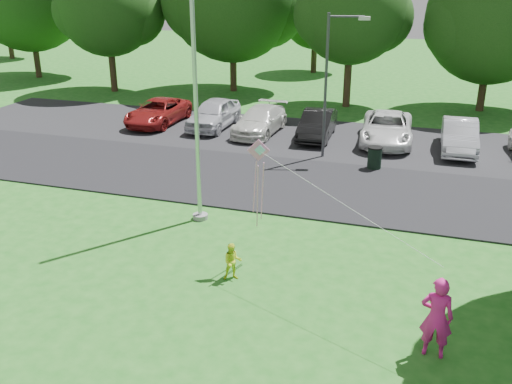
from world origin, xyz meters
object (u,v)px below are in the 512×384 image
(woman, at_px, (437,317))
(kite, at_px, (261,168))
(street_lamp, at_px, (332,74))
(trash_can, at_px, (375,158))
(flagpole, at_px, (196,94))
(child_yellow, at_px, (233,262))

(woman, distance_m, kite, 5.76)
(street_lamp, xyz_separation_m, trash_can, (2.10, -0.97, -3.18))
(trash_can, height_order, kite, kite)
(trash_can, distance_m, woman, 12.17)
(street_lamp, bearing_deg, woman, -84.72)
(woman, xyz_separation_m, kite, (-4.70, 2.72, 1.93))
(street_lamp, bearing_deg, flagpole, -124.82)
(child_yellow, relative_size, kite, 0.20)
(flagpole, distance_m, child_yellow, 5.50)
(woman, xyz_separation_m, child_yellow, (-5.18, 1.72, -0.42))
(street_lamp, xyz_separation_m, child_yellow, (-0.43, -11.13, -3.15))
(street_lamp, relative_size, woman, 3.24)
(trash_can, xyz_separation_m, kite, (-2.05, -9.15, 2.38))
(flagpole, height_order, street_lamp, flagpole)
(street_lamp, bearing_deg, kite, -104.72)
(flagpole, relative_size, trash_can, 10.37)
(flagpole, xyz_separation_m, child_yellow, (2.36, -3.37, -3.65))
(street_lamp, xyz_separation_m, woman, (4.75, -12.84, -2.73))
(flagpole, relative_size, kite, 1.96)
(woman, bearing_deg, street_lamp, -67.98)
(street_lamp, relative_size, kite, 1.20)
(flagpole, height_order, kite, flagpole)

